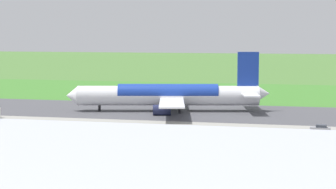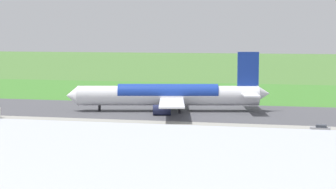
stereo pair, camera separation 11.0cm
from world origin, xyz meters
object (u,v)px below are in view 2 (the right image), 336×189
(no_stopping_sign, at_px, (193,91))
(traffic_cone_orange, at_px, (188,91))
(service_car_followme, at_px, (320,128))
(airliner_main, at_px, (169,95))

(no_stopping_sign, bearing_deg, traffic_cone_orange, -69.57)
(service_car_followme, bearing_deg, no_stopping_sign, -59.35)
(airliner_main, height_order, traffic_cone_orange, airliner_main)
(airliner_main, bearing_deg, no_stopping_sign, -89.11)
(airliner_main, bearing_deg, service_car_followme, 147.08)
(airliner_main, bearing_deg, traffic_cone_orange, -85.52)
(airliner_main, relative_size, service_car_followme, 12.32)
(service_car_followme, relative_size, traffic_cone_orange, 7.94)
(service_car_followme, distance_m, traffic_cone_orange, 84.65)
(airliner_main, relative_size, traffic_cone_orange, 97.75)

